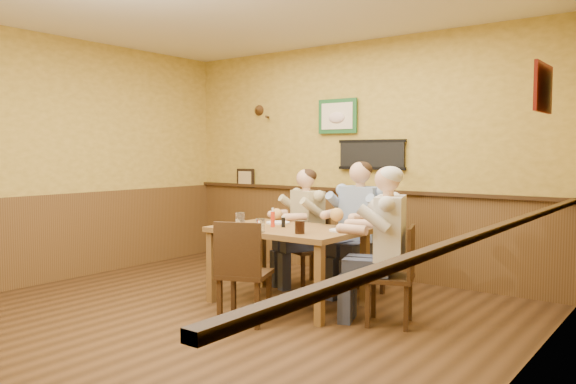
# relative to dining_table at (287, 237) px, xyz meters

# --- Properties ---
(room) EXTENTS (5.02, 5.03, 2.81)m
(room) POSITION_rel_dining_table_xyz_m (-0.09, -0.70, 1.03)
(room) COLOR #321F0F
(room) RESTS_ON ground
(dining_table) EXTENTS (1.40, 0.90, 0.75)m
(dining_table) POSITION_rel_dining_table_xyz_m (0.00, 0.00, 0.00)
(dining_table) COLOR brown
(dining_table) RESTS_ON ground
(chair_back_left) EXTENTS (0.49, 0.49, 0.81)m
(chair_back_left) POSITION_rel_dining_table_xyz_m (-0.31, 0.78, -0.25)
(chair_back_left) COLOR #3B2613
(chair_back_left) RESTS_ON ground
(chair_back_right) EXTENTS (0.43, 0.43, 0.87)m
(chair_back_right) POSITION_rel_dining_table_xyz_m (0.39, 0.76, -0.22)
(chair_back_right) COLOR #3B2613
(chair_back_right) RESTS_ON ground
(chair_right_end) EXTENTS (0.50, 0.50, 0.85)m
(chair_right_end) POSITION_rel_dining_table_xyz_m (1.09, 0.01, -0.23)
(chair_right_end) COLOR #3B2613
(chair_right_end) RESTS_ON ground
(chair_near_side) EXTENTS (0.54, 0.54, 0.90)m
(chair_near_side) POSITION_rel_dining_table_xyz_m (0.06, -0.69, -0.21)
(chair_near_side) COLOR #3B2613
(chair_near_side) RESTS_ON ground
(diner_tan_shirt) EXTENTS (0.70, 0.70, 1.16)m
(diner_tan_shirt) POSITION_rel_dining_table_xyz_m (-0.31, 0.78, -0.08)
(diner_tan_shirt) COLOR #C9BA8A
(diner_tan_shirt) RESTS_ON ground
(diner_blue_polo) EXTENTS (0.62, 0.62, 1.24)m
(diner_blue_polo) POSITION_rel_dining_table_xyz_m (0.39, 0.76, -0.04)
(diner_blue_polo) COLOR #798FB6
(diner_blue_polo) RESTS_ON ground
(diner_white_elder) EXTENTS (0.72, 0.72, 1.22)m
(diner_white_elder) POSITION_rel_dining_table_xyz_m (1.09, 0.01, -0.05)
(diner_white_elder) COLOR silver
(diner_white_elder) RESTS_ON ground
(water_glass_left) EXTENTS (0.11, 0.11, 0.14)m
(water_glass_left) POSITION_rel_dining_table_xyz_m (-0.43, -0.19, 0.16)
(water_glass_left) COLOR white
(water_glass_left) RESTS_ON dining_table
(water_glass_mid) EXTENTS (0.09, 0.09, 0.12)m
(water_glass_mid) POSITION_rel_dining_table_xyz_m (-0.01, -0.39, 0.15)
(water_glass_mid) COLOR white
(water_glass_mid) RESTS_ON dining_table
(cola_tumbler) EXTENTS (0.11, 0.11, 0.12)m
(cola_tumbler) POSITION_rel_dining_table_xyz_m (0.34, -0.25, 0.15)
(cola_tumbler) COLOR black
(cola_tumbler) RESTS_ON dining_table
(hot_sauce_bottle) EXTENTS (0.04, 0.04, 0.17)m
(hot_sauce_bottle) POSITION_rel_dining_table_xyz_m (-0.14, -0.05, 0.18)
(hot_sauce_bottle) COLOR red
(hot_sauce_bottle) RESTS_ON dining_table
(salt_shaker) EXTENTS (0.05, 0.05, 0.09)m
(salt_shaker) POSITION_rel_dining_table_xyz_m (-0.13, 0.11, 0.14)
(salt_shaker) COLOR white
(salt_shaker) RESTS_ON dining_table
(pepper_shaker) EXTENTS (0.05, 0.05, 0.09)m
(pepper_shaker) POSITION_rel_dining_table_xyz_m (-0.04, -0.00, 0.14)
(pepper_shaker) COLOR black
(pepper_shaker) RESTS_ON dining_table
(plate_far_left) EXTENTS (0.27, 0.27, 0.02)m
(plate_far_left) POSITION_rel_dining_table_xyz_m (-0.27, 0.21, 0.10)
(plate_far_left) COLOR silver
(plate_far_left) RESTS_ON dining_table
(plate_far_right) EXTENTS (0.27, 0.27, 0.02)m
(plate_far_right) POSITION_rel_dining_table_xyz_m (0.56, 0.11, 0.10)
(plate_far_right) COLOR silver
(plate_far_right) RESTS_ON dining_table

